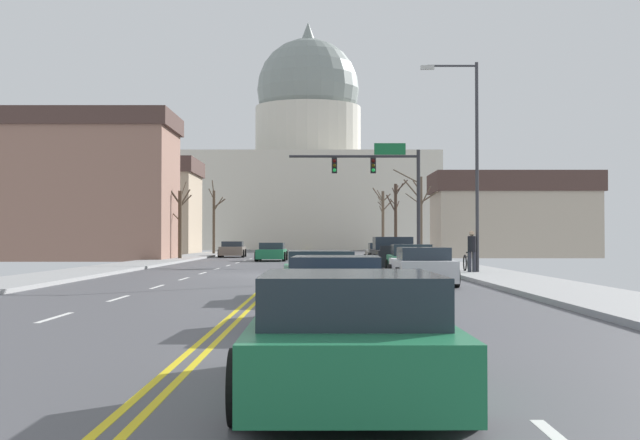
% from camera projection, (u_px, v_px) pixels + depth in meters
% --- Properties ---
extents(ground, '(20.00, 180.00, 0.20)m').
position_uv_depth(ground, '(277.00, 275.00, 35.40)').
color(ground, '#4D4D52').
extents(signal_gantry, '(7.91, 0.41, 7.13)m').
position_uv_depth(signal_gantry, '(379.00, 177.00, 51.18)').
color(signal_gantry, '#28282D').
rests_on(signal_gantry, ground).
extents(street_lamp_right, '(2.41, 0.24, 8.74)m').
position_uv_depth(street_lamp_right, '(466.00, 149.00, 35.36)').
color(street_lamp_right, '#333338').
rests_on(street_lamp_right, ground).
extents(capitol_building, '(34.05, 23.26, 31.56)m').
position_uv_depth(capitol_building, '(304.00, 174.00, 117.42)').
color(capitol_building, beige).
rests_on(capitol_building, ground).
extents(sedan_near_00, '(2.14, 4.62, 1.28)m').
position_uv_depth(sedan_near_00, '(381.00, 255.00, 46.21)').
color(sedan_near_00, '#6B6056').
rests_on(sedan_near_00, ground).
extents(pickup_truck_near_01, '(2.31, 5.29, 1.60)m').
position_uv_depth(pickup_truck_near_01, '(390.00, 255.00, 40.56)').
color(pickup_truck_near_01, black).
rests_on(pickup_truck_near_01, ground).
extents(sedan_near_02, '(2.03, 4.47, 1.29)m').
position_uv_depth(sedan_near_02, '(407.00, 261.00, 34.51)').
color(sedan_near_02, '#1E7247').
rests_on(sedan_near_02, ground).
extents(sedan_near_03, '(1.99, 4.65, 1.24)m').
position_uv_depth(sedan_near_03, '(418.00, 267.00, 27.80)').
color(sedan_near_03, silver).
rests_on(sedan_near_03, ground).
extents(sedan_near_04, '(2.18, 4.68, 1.22)m').
position_uv_depth(sedan_near_04, '(316.00, 276.00, 21.70)').
color(sedan_near_04, '#1E7247').
rests_on(sedan_near_04, ground).
extents(sedan_near_05, '(2.06, 4.42, 1.22)m').
position_uv_depth(sedan_near_05, '(333.00, 292.00, 15.19)').
color(sedan_near_05, navy).
rests_on(sedan_near_05, ground).
extents(sedan_near_06, '(2.08, 4.58, 1.22)m').
position_uv_depth(sedan_near_06, '(345.00, 337.00, 8.32)').
color(sedan_near_06, '#1E7247').
rests_on(sedan_near_06, ground).
extents(sedan_oncoming_00, '(2.08, 4.46, 1.23)m').
position_uv_depth(sedan_oncoming_00, '(268.00, 252.00, 57.26)').
color(sedan_oncoming_00, '#1E7247').
rests_on(sedan_oncoming_00, ground).
extents(sedan_oncoming_01, '(2.18, 4.68, 1.27)m').
position_uv_depth(sedan_oncoming_01, '(229.00, 250.00, 68.42)').
color(sedan_oncoming_01, '#6B6056').
rests_on(sedan_oncoming_01, ground).
extents(flank_building_00, '(13.30, 7.63, 10.17)m').
position_uv_depth(flank_building_00, '(75.00, 186.00, 58.69)').
color(flank_building_00, '#8C6656').
rests_on(flank_building_00, ground).
extents(flank_building_01, '(14.01, 9.49, 9.17)m').
position_uv_depth(flank_building_01, '(123.00, 206.00, 82.78)').
color(flank_building_01, tan).
rests_on(flank_building_01, ground).
extents(flank_building_02, '(12.96, 6.74, 6.74)m').
position_uv_depth(flank_building_02, '(509.00, 215.00, 67.91)').
color(flank_building_02, '#B2A38E').
rests_on(flank_building_02, ground).
extents(bare_tree_00, '(2.06, 2.81, 6.73)m').
position_uv_depth(bare_tree_00, '(379.00, 218.00, 90.08)').
color(bare_tree_00, brown).
rests_on(bare_tree_00, ground).
extents(bare_tree_01, '(1.66, 1.67, 6.57)m').
position_uv_depth(bare_tree_01, '(211.00, 219.00, 76.74)').
color(bare_tree_01, '#4C3D2D').
rests_on(bare_tree_01, ground).
extents(bare_tree_02, '(1.85, 2.60, 6.34)m').
position_uv_depth(bare_tree_02, '(392.00, 215.00, 72.96)').
color(bare_tree_02, '#423328').
rests_on(bare_tree_02, ground).
extents(bare_tree_03, '(1.42, 1.44, 5.41)m').
position_uv_depth(bare_tree_03, '(176.00, 221.00, 59.02)').
color(bare_tree_03, '#4C3D2D').
rests_on(bare_tree_03, ground).
extents(bare_tree_04, '(2.77, 2.25, 5.91)m').
position_uv_depth(bare_tree_04, '(416.00, 215.00, 54.98)').
color(bare_tree_04, brown).
rests_on(bare_tree_04, ground).
extents(pedestrian_00, '(0.35, 0.34, 1.71)m').
position_uv_depth(pedestrian_00, '(468.00, 249.00, 35.13)').
color(pedestrian_00, '#33333D').
rests_on(pedestrian_00, ground).
extents(bicycle_parked, '(0.12, 1.77, 0.85)m').
position_uv_depth(bicycle_parked, '(463.00, 263.00, 36.04)').
color(bicycle_parked, black).
rests_on(bicycle_parked, ground).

